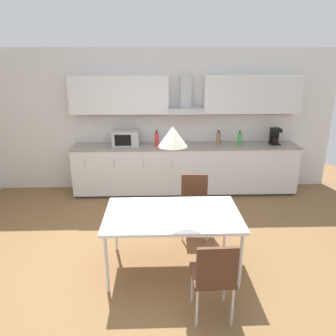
% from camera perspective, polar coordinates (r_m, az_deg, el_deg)
% --- Properties ---
extents(ground_plane, '(8.80, 7.69, 0.02)m').
position_cam_1_polar(ground_plane, '(4.35, -3.77, -15.88)').
color(ground_plane, brown).
extents(wall_back, '(7.04, 0.10, 2.64)m').
position_cam_1_polar(wall_back, '(6.31, -3.35, 8.21)').
color(wall_back, silver).
rests_on(wall_back, ground_plane).
extents(kitchen_counter, '(4.15, 0.63, 0.93)m').
position_cam_1_polar(kitchen_counter, '(6.20, 3.01, -0.10)').
color(kitchen_counter, '#333333').
rests_on(kitchen_counter, ground_plane).
extents(backsplash_tile, '(4.13, 0.02, 0.50)m').
position_cam_1_polar(backsplash_tile, '(6.29, 2.90, 6.91)').
color(backsplash_tile, silver).
rests_on(backsplash_tile, kitchen_counter).
extents(upper_wall_cabinets, '(4.13, 0.40, 0.66)m').
position_cam_1_polar(upper_wall_cabinets, '(6.04, 3.13, 12.60)').
color(upper_wall_cabinets, silver).
extents(microwave, '(0.48, 0.35, 0.28)m').
position_cam_1_polar(microwave, '(6.04, -7.34, 5.19)').
color(microwave, '#ADADB2').
rests_on(microwave, kitchen_counter).
extents(coffee_maker, '(0.18, 0.19, 0.30)m').
position_cam_1_polar(coffee_maker, '(6.42, 18.10, 5.31)').
color(coffee_maker, black).
rests_on(coffee_maker, kitchen_counter).
extents(bottle_brown, '(0.08, 0.08, 0.27)m').
position_cam_1_polar(bottle_brown, '(6.16, 8.76, 5.15)').
color(bottle_brown, brown).
rests_on(bottle_brown, kitchen_counter).
extents(bottle_green, '(0.07, 0.07, 0.26)m').
position_cam_1_polar(bottle_green, '(6.21, 12.35, 5.01)').
color(bottle_green, green).
rests_on(bottle_green, kitchen_counter).
extents(bottle_red, '(0.07, 0.07, 0.29)m').
position_cam_1_polar(bottle_red, '(5.98, -1.98, 5.05)').
color(bottle_red, red).
rests_on(bottle_red, kitchen_counter).
extents(dining_table, '(1.57, 0.95, 0.73)m').
position_cam_1_polar(dining_table, '(3.87, 0.77, -8.46)').
color(dining_table, white).
rests_on(dining_table, ground_plane).
extents(chair_near_right, '(0.41, 0.41, 0.87)m').
position_cam_1_polar(chair_near_right, '(3.26, 8.09, -17.69)').
color(chair_near_right, '#4C2D1E').
rests_on(chair_near_right, ground_plane).
extents(chair_far_right, '(0.43, 0.43, 0.87)m').
position_cam_1_polar(chair_far_right, '(4.74, 4.64, -5.39)').
color(chair_far_right, '#4C2D1E').
rests_on(chair_far_right, ground_plane).
extents(pendant_lamp, '(0.32, 0.32, 0.22)m').
position_cam_1_polar(pendant_lamp, '(3.54, 0.84, 5.53)').
color(pendant_lamp, silver).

